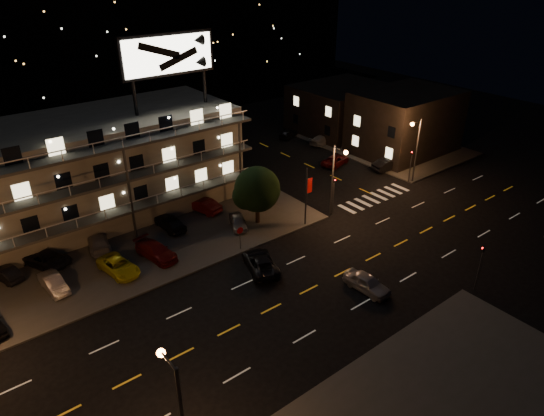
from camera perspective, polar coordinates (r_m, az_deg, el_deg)
ground at (r=42.33m, az=6.39°, el=-8.52°), size 140.00×140.00×0.00m
curb_nw at (r=51.48m, az=-21.32°, el=-3.21°), size 44.00×24.00×0.15m
curb_ne at (r=74.27m, az=12.54°, el=7.51°), size 16.00×24.00×0.15m
motel at (r=53.62m, az=-19.55°, el=4.67°), size 28.00×13.80×18.10m
side_bldg_front at (r=70.64m, az=15.35°, el=9.72°), size 14.06×10.00×8.50m
side_bldg_back at (r=78.24m, az=8.28°, el=11.55°), size 14.06×12.00×7.00m
hill_backdrop at (r=95.43m, az=-27.62°, el=16.71°), size 120.00×25.00×24.00m
streetlight_nc at (r=50.01m, az=7.45°, el=3.97°), size 0.44×1.92×8.00m
streetlight_ne at (r=60.09m, az=16.55°, el=7.16°), size 1.92×0.44×8.00m
streetlight_s at (r=26.33m, az=-10.97°, el=-22.16°), size 0.44×1.92×8.00m
signal_nw at (r=51.68m, az=7.25°, el=1.87°), size 0.20×0.27×4.60m
signal_sw at (r=43.13m, az=23.32°, el=-6.03°), size 0.20×0.27×4.60m
signal_ne at (r=60.93m, az=16.03°, el=5.09°), size 0.27×0.20×4.60m
banner_north at (r=48.78m, az=4.11°, el=1.52°), size 0.83×0.16×6.40m
stop_sign at (r=45.31m, az=-3.78°, el=-3.13°), size 0.91×0.11×2.61m
tree at (r=48.79m, az=-1.80°, el=2.06°), size 4.86×4.68×6.12m
lot_car_1 at (r=44.33m, az=-24.31°, el=-8.07°), size 1.66×3.94×1.27m
lot_car_2 at (r=44.56m, az=-17.60°, el=-6.54°), size 2.81×4.81×1.26m
lot_car_3 at (r=45.69m, az=-13.49°, el=-4.94°), size 2.83×5.00×1.37m
lot_car_4 at (r=49.38m, az=-4.03°, el=-1.63°), size 2.75×3.85×1.22m
lot_car_5 at (r=47.51m, az=-28.84°, el=-6.71°), size 2.34×3.91×1.22m
lot_car_6 at (r=48.00m, az=-25.26°, el=-5.33°), size 4.20×5.55×1.40m
lot_car_7 at (r=48.73m, az=-19.78°, el=-3.71°), size 2.81×4.92×1.34m
lot_car_8 at (r=49.99m, az=-11.93°, el=-1.65°), size 1.92×4.39×1.47m
lot_car_9 at (r=52.80m, az=-8.13°, el=0.34°), size 2.72×4.62×1.44m
side_car_0 at (r=64.76m, az=13.54°, el=5.02°), size 4.76×2.15×1.52m
side_car_1 at (r=65.17m, az=7.49°, el=5.61°), size 5.02×3.29×1.28m
side_car_2 at (r=72.45m, az=5.93°, el=8.00°), size 4.72×2.49×1.30m
side_car_3 at (r=74.80m, az=1.95°, el=8.78°), size 4.21×2.87×1.33m
road_car_east at (r=41.39m, az=11.10°, el=-8.65°), size 1.97×4.28×1.42m
road_car_west at (r=43.14m, az=-1.38°, el=-6.40°), size 3.95×5.61×1.42m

